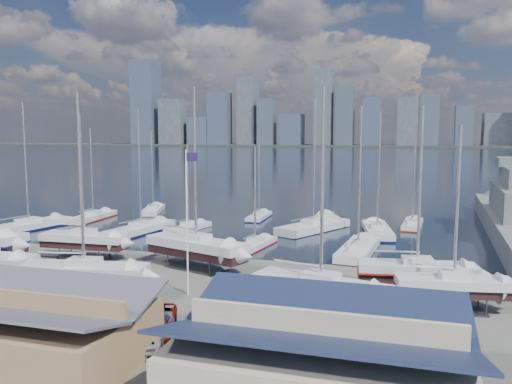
% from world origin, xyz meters
% --- Properties ---
extents(ground, '(1400.00, 1400.00, 0.00)m').
position_xyz_m(ground, '(0.00, -10.00, 0.00)').
color(ground, '#605E59').
rests_on(ground, ground).
extents(water, '(1400.00, 600.00, 0.40)m').
position_xyz_m(water, '(0.00, 300.00, -0.15)').
color(water, '#172435').
rests_on(water, ground).
extents(far_shore, '(1400.00, 80.00, 2.20)m').
position_xyz_m(far_shore, '(0.00, 560.00, 1.10)').
color(far_shore, '#2D332D').
rests_on(far_shore, ground).
extents(skyline, '(639.14, 43.80, 107.69)m').
position_xyz_m(skyline, '(-7.83, 553.76, 39.09)').
color(skyline, '#475166').
rests_on(skyline, far_shore).
extents(shed_grey, '(12.60, 8.40, 4.17)m').
position_xyz_m(shed_grey, '(0.00, -26.00, 2.15)').
color(shed_grey, '#8C6B4C').
rests_on(shed_grey, ground).
extents(shed_blue, '(13.65, 9.45, 4.71)m').
position_xyz_m(shed_blue, '(16.00, -26.00, 2.42)').
color(shed_blue, '#BFB293').
rests_on(shed_blue, ground).
extents(sailboat_cradle_2, '(9.13, 2.86, 14.86)m').
position_xyz_m(sailboat_cradle_2, '(-11.67, -4.74, 2.02)').
color(sailboat_cradle_2, '#2D2D33').
rests_on(sailboat_cradle_2, ground).
extents(sailboat_cradle_3, '(10.13, 4.44, 15.84)m').
position_xyz_m(sailboat_cradle_3, '(-3.88, -15.80, 2.06)').
color(sailboat_cradle_3, '#2D2D33').
rests_on(sailboat_cradle_3, ground).
extents(sailboat_cradle_4, '(10.91, 6.20, 17.10)m').
position_xyz_m(sailboat_cradle_4, '(0.88, -5.09, 2.13)').
color(sailboat_cradle_4, '#2D2D33').
rests_on(sailboat_cradle_4, ground).
extents(sailboat_cradle_5, '(10.17, 5.22, 15.84)m').
position_xyz_m(sailboat_cradle_5, '(14.24, -14.62, 2.06)').
color(sailboat_cradle_5, '#2D2D33').
rests_on(sailboat_cradle_5, ground).
extents(sailboat_cradle_6, '(9.42, 3.77, 14.89)m').
position_xyz_m(sailboat_cradle_6, '(20.77, -7.75, 2.01)').
color(sailboat_cradle_6, '#2D2D33').
rests_on(sailboat_cradle_6, ground).
extents(sailboat_cradle_7, '(8.32, 3.49, 13.38)m').
position_xyz_m(sailboat_cradle_7, '(23.22, -10.66, 1.94)').
color(sailboat_cradle_7, '#2D2D33').
rests_on(sailboat_cradle_7, ground).
extents(sailboat_moored_0, '(5.84, 12.36, 17.82)m').
position_xyz_m(sailboat_moored_0, '(-28.67, 7.01, 0.31)').
color(sailboat_moored_0, black).
rests_on(sailboat_moored_0, water).
extents(sailboat_moored_1, '(3.14, 9.75, 14.41)m').
position_xyz_m(sailboat_moored_1, '(-25.09, 16.44, 0.31)').
color(sailboat_moored_1, black).
rests_on(sailboat_moored_1, water).
extents(sailboat_moored_2, '(5.40, 9.64, 14.04)m').
position_xyz_m(sailboat_moored_2, '(-19.69, 25.20, 0.32)').
color(sailboat_moored_2, black).
rests_on(sailboat_moored_2, water).
extents(sailboat_moored_3, '(5.09, 11.67, 16.88)m').
position_xyz_m(sailboat_moored_3, '(-12.97, 9.18, 0.31)').
color(sailboat_moored_3, black).
rests_on(sailboat_moored_3, water).
extents(sailboat_moored_4, '(3.86, 8.21, 11.96)m').
position_xyz_m(sailboat_moored_4, '(-7.77, 12.54, 0.33)').
color(sailboat_moored_4, black).
rests_on(sailboat_moored_4, water).
extents(sailboat_moored_5, '(2.43, 8.12, 12.06)m').
position_xyz_m(sailboat_moored_5, '(-1.23, 24.10, 0.31)').
color(sailboat_moored_5, black).
rests_on(sailboat_moored_5, water).
extents(sailboat_moored_6, '(3.35, 8.22, 11.94)m').
position_xyz_m(sailboat_moored_6, '(3.75, 5.01, 0.31)').
color(sailboat_moored_6, black).
rests_on(sailboat_moored_6, water).
extents(sailboat_moored_7, '(8.65, 12.40, 18.42)m').
position_xyz_m(sailboat_moored_7, '(8.42, 16.60, 0.33)').
color(sailboat_moored_7, black).
rests_on(sailboat_moored_7, water).
extents(sailboat_moored_8, '(2.71, 8.71, 12.91)m').
position_xyz_m(sailboat_moored_8, '(8.42, 25.14, 0.31)').
color(sailboat_moored_8, black).
rests_on(sailboat_moored_8, water).
extents(sailboat_moored_9, '(4.11, 11.12, 16.41)m').
position_xyz_m(sailboat_moored_9, '(15.19, 5.20, 0.32)').
color(sailboat_moored_9, black).
rests_on(sailboat_moored_9, water).
extents(sailboat_moored_10, '(4.78, 11.32, 16.40)m').
position_xyz_m(sailboat_moored_10, '(16.65, 16.84, 0.31)').
color(sailboat_moored_10, black).
rests_on(sailboat_moored_10, water).
extents(sailboat_moored_11, '(3.16, 8.68, 12.71)m').
position_xyz_m(sailboat_moored_11, '(21.08, 23.39, 0.31)').
color(sailboat_moored_11, black).
rests_on(sailboat_moored_11, water).
extents(car_b, '(4.52, 2.35, 1.42)m').
position_xyz_m(car_b, '(-8.80, -17.91, 0.71)').
color(car_b, gray).
rests_on(car_b, ground).
extents(car_c, '(4.43, 6.29, 1.59)m').
position_xyz_m(car_c, '(4.38, -20.41, 0.80)').
color(car_c, gray).
rests_on(car_c, ground).
extents(car_d, '(3.41, 5.88, 1.60)m').
position_xyz_m(car_d, '(4.99, -21.90, 0.80)').
color(car_d, gray).
rests_on(car_d, ground).
extents(flagpole, '(1.02, 0.12, 11.57)m').
position_xyz_m(flagpole, '(3.36, -12.43, 6.63)').
color(flagpole, white).
rests_on(flagpole, ground).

